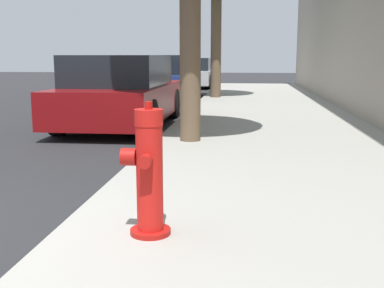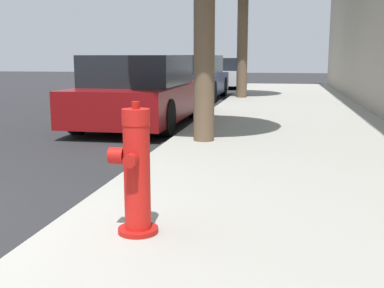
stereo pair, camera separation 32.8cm
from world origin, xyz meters
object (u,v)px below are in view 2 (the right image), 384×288
at_px(fire_hydrant, 136,173).
at_px(parked_car_near, 142,92).
at_px(parked_car_far, 222,73).
at_px(parked_car_mid, 195,78).

bearing_deg(fire_hydrant, parked_car_near, 106.25).
bearing_deg(parked_car_near, parked_car_far, 90.14).
relative_size(parked_car_near, parked_car_far, 0.99).
distance_m(fire_hydrant, parked_car_far, 18.75).
relative_size(fire_hydrant, parked_car_far, 0.21).
height_order(parked_car_mid, parked_car_far, parked_car_mid).
relative_size(parked_car_mid, parked_car_far, 0.99).
distance_m(parked_car_near, parked_car_far, 12.62).
bearing_deg(parked_car_far, parked_car_near, -89.86).
bearing_deg(parked_car_mid, parked_car_far, 89.56).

